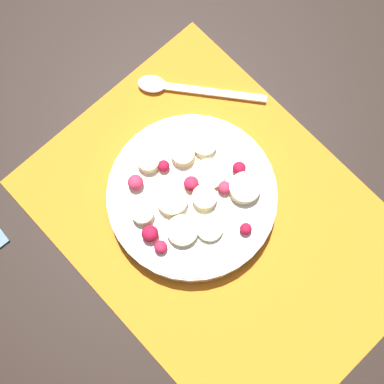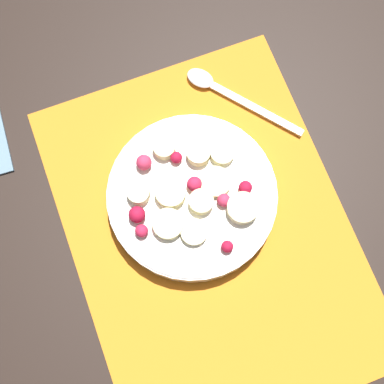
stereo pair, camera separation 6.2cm
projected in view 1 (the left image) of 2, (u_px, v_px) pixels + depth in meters
name	position (u px, v px, depth m)	size (l,w,h in m)	color
ground_plane	(220.00, 223.00, 0.66)	(3.00, 3.00, 0.00)	black
placemat	(221.00, 223.00, 0.65)	(0.45, 0.33, 0.01)	orange
fruit_bowl	(192.00, 196.00, 0.64)	(0.20, 0.20, 0.05)	white
spoon	(177.00, 87.00, 0.69)	(0.14, 0.12, 0.01)	silver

